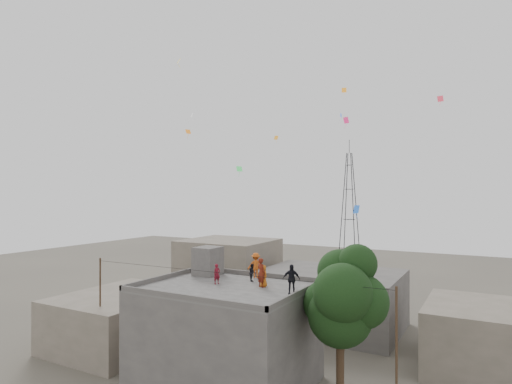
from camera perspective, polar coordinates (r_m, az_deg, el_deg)
ground at (r=29.28m, az=-4.06°, el=-24.21°), size 140.00×140.00×0.00m
main_building at (r=28.18m, az=-4.06°, el=-18.54°), size 10.00×8.00×6.10m
parapet at (r=27.35m, az=-4.06°, el=-12.16°), size 10.00×8.00×0.30m
stair_head_box at (r=31.08m, az=-6.43°, el=-9.12°), size 1.60×1.80×2.00m
neighbor_west at (r=36.73m, az=-17.39°, el=-15.87°), size 8.00×10.00×4.00m
neighbor_north at (r=39.69m, az=9.90°, el=-13.94°), size 12.00×9.00×5.00m
neighbor_northwest at (r=46.39m, az=-3.68°, el=-10.68°), size 9.00×8.00×7.00m
neighbor_east at (r=33.88m, az=27.95°, el=-16.85°), size 7.00×8.00×4.40m
tree at (r=24.83m, az=11.59°, el=-13.73°), size 4.90×4.60×9.10m
utility_line at (r=26.69m, az=-4.64°, el=-17.84°), size 20.12×0.62×7.40m
transmission_tower at (r=65.22m, az=12.34°, el=-2.74°), size 2.97×2.97×20.01m
person_red_adult at (r=27.00m, az=0.70°, el=-10.69°), size 0.78×0.67×1.80m
person_orange_child at (r=27.11m, az=0.99°, el=-11.13°), size 0.78×0.66×1.36m
person_dark_child at (r=28.85m, az=-0.48°, el=-10.68°), size 0.67×0.71×1.15m
person_dark_adult at (r=25.29m, az=4.73°, el=-11.50°), size 1.09×0.75×1.72m
person_orange_adult at (r=29.90m, az=-0.04°, el=-9.75°), size 1.28×1.12×1.72m
person_red_child at (r=28.04m, az=-5.23°, el=-10.83°), size 0.46×0.55×1.29m
kites at (r=34.21m, az=4.37°, el=8.68°), size 22.54×16.79×10.86m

